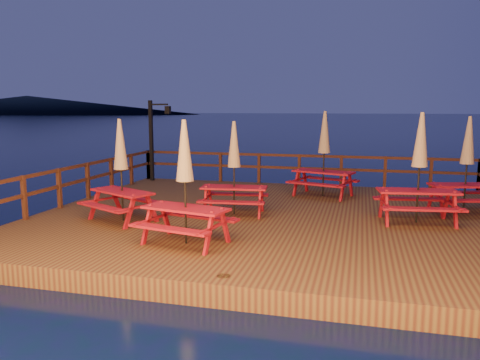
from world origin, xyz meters
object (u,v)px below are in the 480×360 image
at_px(picnic_table_0, 234,166).
at_px(picnic_table_1, 467,163).
at_px(lamp_post, 155,133).
at_px(picnic_table_2, 324,152).

height_order(picnic_table_0, picnic_table_1, picnic_table_1).
bearing_deg(picnic_table_1, lamp_post, 148.76).
xyz_separation_m(lamp_post, picnic_table_2, (6.39, -1.64, -0.43)).
xyz_separation_m(lamp_post, picnic_table_1, (10.16, -3.09, -0.48)).
bearing_deg(picnic_table_2, picnic_table_0, -105.03).
relative_size(lamp_post, picnic_table_2, 1.14).
distance_m(lamp_post, picnic_table_1, 10.63).
relative_size(picnic_table_0, picnic_table_1, 0.95).
height_order(lamp_post, picnic_table_1, lamp_post).
distance_m(picnic_table_0, picnic_table_1, 6.02).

